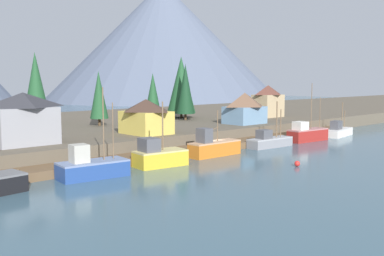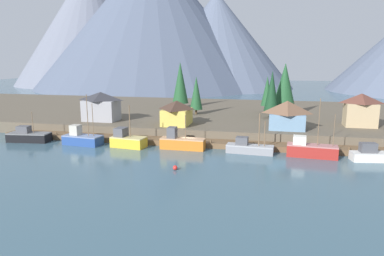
{
  "view_description": "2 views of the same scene",
  "coord_description": "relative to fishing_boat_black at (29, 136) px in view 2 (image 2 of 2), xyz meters",
  "views": [
    {
      "loc": [
        -45.61,
        -44.86,
        10.66
      ],
      "look_at": [
        -1.02,
        3.24,
        3.56
      ],
      "focal_mm": 42.16,
      "sensor_mm": 36.0,
      "label": 1
    },
    {
      "loc": [
        14.32,
        -62.32,
        16.36
      ],
      "look_at": [
        0.02,
        2.21,
        3.32
      ],
      "focal_mm": 32.83,
      "sensor_mm": 36.0,
      "label": 2
    }
  ],
  "objects": [
    {
      "name": "channel_buoy",
      "position": [
        33.67,
        -11.49,
        -0.73
      ],
      "size": [
        0.7,
        0.7,
        0.7
      ],
      "primitive_type": "sphere",
      "color": "red",
      "rests_on": "ground_plane"
    },
    {
      "name": "fishing_boat_yellow",
      "position": [
        21.19,
        0.13,
        0.22
      ],
      "size": [
        6.75,
        3.84,
        7.96
      ],
      "rotation": [
        0.0,
        0.0,
        -0.13
      ],
      "color": "gold",
      "rests_on": "ground_plane"
    },
    {
      "name": "fishing_boat_grey",
      "position": [
        43.84,
        0.6,
        -0.11
      ],
      "size": [
        8.33,
        2.95,
        7.19
      ],
      "rotation": [
        0.0,
        0.0,
        -0.07
      ],
      "color": "gray",
      "rests_on": "ground_plane"
    },
    {
      "name": "house_blue",
      "position": [
        50.59,
        11.5,
        4.34
      ],
      "size": [
        7.24,
        5.52,
        5.71
      ],
      "color": "#6689A8",
      "rests_on": "shoreline_bank"
    },
    {
      "name": "conifer_near_right",
      "position": [
        28.93,
        26.49,
        6.85
      ],
      "size": [
        3.21,
        3.21,
        9.62
      ],
      "color": "#4C3823",
      "rests_on": "shoreline_bank"
    },
    {
      "name": "fishing_boat_white",
      "position": [
        64.32,
        0.13,
        -0.09
      ],
      "size": [
        8.47,
        3.74,
        6.33
      ],
      "rotation": [
        0.0,
        0.0,
        0.16
      ],
      "color": "silver",
      "rests_on": "ground_plane"
    },
    {
      "name": "conifer_mid_left",
      "position": [
        47.53,
        24.42,
        7.66
      ],
      "size": [
        3.65,
        3.65,
        11.2
      ],
      "color": "#4C3823",
      "rests_on": "shoreline_bank"
    },
    {
      "name": "mountain_west_peak",
      "position": [
        -68.35,
        155.94,
        36.34
      ],
      "size": [
        96.28,
        96.28,
        74.84
      ],
      "primitive_type": "cone",
      "color": "slate",
      "rests_on": "ground_plane"
    },
    {
      "name": "shoreline_bank",
      "position": [
        32.72,
        34.18,
        0.17
      ],
      "size": [
        400.0,
        56.0,
        2.5
      ],
      "primitive_type": "cube",
      "color": "brown",
      "rests_on": "ground_plane"
    },
    {
      "name": "ground_plane",
      "position": [
        32.72,
        22.18,
        -1.58
      ],
      "size": [
        400.0,
        400.0,
        1.0
      ],
      "primitive_type": "cube",
      "color": "#3D5B6B"
    },
    {
      "name": "mountain_east_peak",
      "position": [
        15.93,
        144.37,
        25.52
      ],
      "size": [
        87.53,
        87.53,
        53.2
      ],
      "primitive_type": "cone",
      "color": "slate",
      "rests_on": "ground_plane"
    },
    {
      "name": "fishing_boat_red",
      "position": [
        54.21,
        0.45,
        0.19
      ],
      "size": [
        8.37,
        3.24,
        10.0
      ],
      "rotation": [
        0.0,
        0.0,
        -0.09
      ],
      "color": "maroon",
      "rests_on": "ground_plane"
    },
    {
      "name": "conifer_back_left",
      "position": [
        50.56,
        29.11,
        8.43
      ],
      "size": [
        6.09,
        6.09,
        12.97
      ],
      "color": "#4C3823",
      "rests_on": "shoreline_bank"
    },
    {
      "name": "fishing_boat_black",
      "position": [
        0.0,
        0.0,
        0.0
      ],
      "size": [
        8.48,
        4.01,
        6.13
      ],
      "rotation": [
        0.0,
        0.0,
        0.11
      ],
      "color": "black",
      "rests_on": "ground_plane"
    },
    {
      "name": "house_grey",
      "position": [
        9.74,
        12.64,
        4.75
      ],
      "size": [
        7.86,
        5.36,
        6.54
      ],
      "color": "gray",
      "rests_on": "shoreline_bank"
    },
    {
      "name": "conifer_near_left",
      "position": [
        22.13,
        36.91,
        8.67
      ],
      "size": [
        4.55,
        4.55,
        13.08
      ],
      "color": "#4C3823",
      "rests_on": "shoreline_bank"
    },
    {
      "name": "conifer_mid_right",
      "position": [
        46.38,
        33.52,
        7.05
      ],
      "size": [
        3.05,
        3.05,
        9.51
      ],
      "color": "#4C3823",
      "rests_on": "shoreline_bank"
    },
    {
      "name": "house_yellow",
      "position": [
        27.85,
        11.41,
        4.08
      ],
      "size": [
        5.74,
        7.21,
        5.22
      ],
      "color": "gold",
      "rests_on": "shoreline_bank"
    },
    {
      "name": "fishing_boat_blue",
      "position": [
        11.82,
        0.05,
        0.09
      ],
      "size": [
        7.78,
        3.96,
        9.81
      ],
      "rotation": [
        0.0,
        0.0,
        -0.11
      ],
      "color": "navy",
      "rests_on": "ground_plane"
    },
    {
      "name": "house_tan",
      "position": [
        65.62,
        17.76,
        4.94
      ],
      "size": [
        6.44,
        4.62,
        6.89
      ],
      "color": "tan",
      "rests_on": "shoreline_bank"
    },
    {
      "name": "dock",
      "position": [
        32.72,
        4.17,
        -0.58
      ],
      "size": [
        80.0,
        4.0,
        1.6
      ],
      "color": "brown",
      "rests_on": "ground_plane"
    },
    {
      "name": "fishing_boat_orange",
      "position": [
        31.52,
        0.82,
        0.2
      ],
      "size": [
        8.22,
        2.49,
        6.34
      ],
      "rotation": [
        0.0,
        0.0,
        -0.01
      ],
      "color": "#CC6B1E",
      "rests_on": "ground_plane"
    },
    {
      "name": "mountain_central_peak",
      "position": [
        -21.24,
        143.1,
        38.92
      ],
      "size": [
        135.51,
        135.51,
        80.01
      ],
      "primitive_type": "cone",
      "color": "#4C566B",
      "rests_on": "ground_plane"
    }
  ]
}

